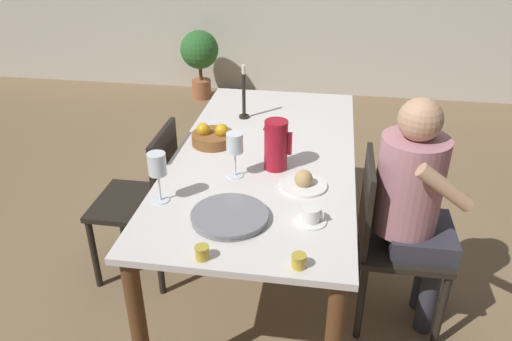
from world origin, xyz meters
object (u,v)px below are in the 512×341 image
chair_person_side (389,237)px  potted_plant (200,54)px  jam_jar_amber (299,260)px  jam_jar_red (202,252)px  bread_plate (303,182)px  wine_glass_water (235,145)px  fruit_bowl (213,137)px  red_pitcher (276,145)px  person_seated (415,199)px  teacup_near_person (311,216)px  wine_glass_juice (157,167)px  serving_tray (230,216)px  chair_opposite (145,198)px  candlestick_tall (244,98)px

chair_person_side → potted_plant: bearing=-150.0°
jam_jar_amber → jam_jar_red: 0.35m
chair_person_side → jam_jar_amber: chair_person_side is taller
bread_plate → potted_plant: 3.33m
chair_person_side → jam_jar_red: 1.04m
wine_glass_water → bread_plate: bearing=-8.2°
jam_jar_amber → fruit_bowl: (-0.53, 0.93, 0.01)m
bread_plate → potted_plant: (-1.29, 3.05, -0.32)m
red_pitcher → bread_plate: size_ratio=1.13×
person_seated → teacup_near_person: bearing=-52.2°
person_seated → wine_glass_juice: size_ratio=5.29×
person_seated → serving_tray: 0.88m
chair_person_side → red_pitcher: (-0.57, 0.07, 0.42)m
person_seated → serving_tray: person_seated is taller
teacup_near_person → jam_jar_red: (-0.37, -0.29, 0.00)m
chair_person_side → wine_glass_juice: bearing=-73.6°
red_pitcher → person_seated: bearing=-6.5°
wine_glass_juice → potted_plant: 3.38m
serving_tray → fruit_bowl: (-0.23, 0.68, 0.02)m
teacup_near_person → serving_tray: bearing=-173.9°
person_seated → bread_plate: person_seated is taller
wine_glass_juice → serving_tray: (0.32, -0.09, -0.15)m
person_seated → jam_jar_amber: size_ratio=22.25×
serving_tray → wine_glass_water: bearing=97.4°
wine_glass_juice → serving_tray: size_ratio=0.72×
person_seated → potted_plant: (-1.80, 2.97, -0.24)m
jam_jar_red → fruit_bowl: fruit_bowl is taller
jam_jar_red → bread_plate: bearing=60.4°
chair_opposite → wine_glass_water: 0.73m
potted_plant → jam_jar_amber: bearing=-70.0°
wine_glass_juice → teacup_near_person: wine_glass_juice is taller
serving_tray → bread_plate: (0.27, 0.31, 0.01)m
serving_tray → fruit_bowl: 0.72m
chair_person_side → serving_tray: (-0.70, -0.39, 0.31)m
chair_opposite → teacup_near_person: size_ratio=6.83×
chair_opposite → fruit_bowl: fruit_bowl is taller
wine_glass_water → wine_glass_juice: wine_glass_juice is taller
person_seated → teacup_near_person: person_seated is taller
jam_jar_amber → potted_plant: size_ratio=0.07×
jam_jar_red → fruit_bowl: size_ratio=0.24×
serving_tray → candlestick_tall: 1.07m
wine_glass_juice → candlestick_tall: bearing=78.7°
wine_glass_juice → red_pitcher: bearing=39.5°
wine_glass_juice → potted_plant: bearing=102.1°
candlestick_tall → potted_plant: candlestick_tall is taller
wine_glass_juice → fruit_bowl: wine_glass_juice is taller
chair_opposite → wine_glass_juice: size_ratio=3.94×
teacup_near_person → potted_plant: (-1.34, 3.33, -0.33)m
person_seated → jam_jar_amber: person_seated is taller
jam_jar_red → person_seated: bearing=38.0°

